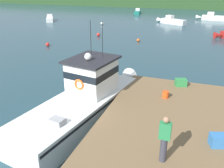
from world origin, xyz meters
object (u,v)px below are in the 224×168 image
bait_bucket (165,95)px  mooring_buoy_channel_marker (138,40)px  main_fishing_boat (86,99)px  moored_boat_off_the_point (50,19)px  mooring_buoy_outer (102,23)px  mooring_buoy_spare_mooring (98,35)px  mooring_buoy_inshore (48,44)px  crate_single_far (219,140)px  moored_boat_near_channel (171,21)px  moored_boat_mid_harbor (213,17)px  deckhand_by_the_boat (164,138)px  crate_single_by_cleat (181,82)px  moored_boat_far_left (138,12)px

bait_bucket → mooring_buoy_channel_marker: bait_bucket is taller
main_fishing_boat → moored_boat_off_the_point: size_ratio=2.32×
mooring_buoy_outer → mooring_buoy_spare_mooring: (3.01, -8.67, -0.01)m
mooring_buoy_inshore → mooring_buoy_channel_marker: bearing=32.2°
crate_single_far → mooring_buoy_channel_marker: (-7.86, 19.84, -1.23)m
moored_boat_near_channel → moored_boat_off_the_point: size_ratio=1.22×
moored_boat_mid_harbor → mooring_buoy_inshore: (-17.43, -27.21, -0.29)m
deckhand_by_the_boat → moored_boat_mid_harbor: (2.48, 42.96, -1.57)m
main_fishing_boat → crate_single_far: size_ratio=16.61×
moored_boat_near_channel → mooring_buoy_outer: moored_boat_near_channel is taller
crate_single_by_cleat → mooring_buoy_outer: (-14.73, 24.64, -1.17)m
moored_boat_far_left → moored_boat_off_the_point: bearing=-127.7°
deckhand_by_the_boat → mooring_buoy_outer: 34.53m
main_fishing_boat → mooring_buoy_spare_mooring: 20.31m
main_fishing_boat → crate_single_far: main_fishing_boat is taller
crate_single_far → moored_boat_far_left: crate_single_far is taller
mooring_buoy_channel_marker → deckhand_by_the_boat: bearing=-74.0°
main_fishing_boat → deckhand_by_the_boat: size_ratio=6.11×
main_fishing_boat → moored_boat_far_left: size_ratio=2.22×
crate_single_far → moored_boat_near_channel: 35.27m
crate_single_far → deckhand_by_the_boat: bearing=-140.0°
crate_single_by_cleat → mooring_buoy_inshore: (-14.93, 9.23, -1.20)m
mooring_buoy_spare_mooring → crate_single_by_cleat: bearing=-53.7°
moored_boat_far_left → mooring_buoy_spare_mooring: (1.19, -25.17, -0.17)m
crate_single_by_cleat → mooring_buoy_inshore: size_ratio=1.49×
main_fishing_boat → bait_bucket: 4.03m
crate_single_by_cleat → moored_boat_far_left: size_ratio=0.13×
main_fishing_boat → moored_boat_near_channel: (0.31, 32.68, -0.54)m
mooring_buoy_channel_marker → mooring_buoy_inshore: mooring_buoy_inshore is taller
bait_bucket → mooring_buoy_inshore: (-14.35, 11.05, -1.17)m
mooring_buoy_channel_marker → mooring_buoy_spare_mooring: size_ratio=0.83×
crate_single_far → moored_boat_near_channel: bearing=99.6°
mooring_buoy_outer → bait_bucket: bearing=-61.8°
moored_boat_near_channel → mooring_buoy_inshore: 23.16m
moored_boat_near_channel → moored_boat_off_the_point: moored_boat_near_channel is taller
main_fishing_boat → moored_boat_mid_harbor: main_fishing_boat is taller
mooring_buoy_outer → mooring_buoy_spare_mooring: size_ratio=1.06×
bait_bucket → deckhand_by_the_boat: 4.79m
main_fishing_boat → mooring_buoy_channel_marker: bearing=95.4°
crate_single_far → mooring_buoy_outer: size_ratio=1.30×
main_fishing_boat → mooring_buoy_channel_marker: 17.85m
deckhand_by_the_boat → mooring_buoy_outer: size_ratio=3.54×
mooring_buoy_spare_mooring → moored_boat_off_the_point: bearing=145.1°
bait_bucket → moored_boat_near_channel: 31.74m
moored_boat_off_the_point → bait_bucket: bearing=-47.9°
deckhand_by_the_boat → mooring_buoy_spare_mooring: bearing=117.6°
crate_single_by_cleat → mooring_buoy_spare_mooring: size_ratio=1.38×
moored_boat_mid_harbor → crate_single_far: bearing=-91.0°
crate_single_by_cleat → bait_bucket: (-0.58, -1.82, -0.03)m
mooring_buoy_channel_marker → mooring_buoy_outer: size_ratio=0.78×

